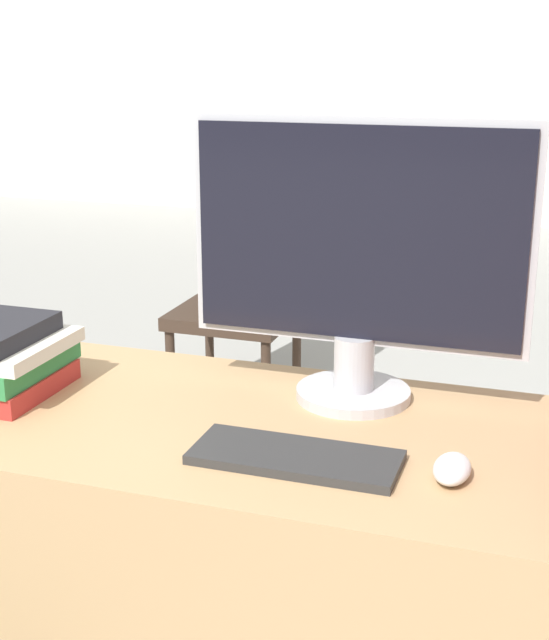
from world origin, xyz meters
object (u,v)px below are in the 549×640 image
(keyboard, at_px, (295,457))
(mouse, at_px, (452,469))
(book_stack, at_px, (7,359))
(monitor, at_px, (357,256))
(far_chair, at_px, (242,290))

(keyboard, xyz_separation_m, mouse, (0.25, 0.02, 0.01))
(keyboard, height_order, book_stack, book_stack)
(mouse, xyz_separation_m, book_stack, (-0.88, 0.09, 0.06))
(monitor, bearing_deg, keyboard, -94.44)
(monitor, height_order, book_stack, monitor)
(monitor, height_order, mouse, monitor)
(keyboard, xyz_separation_m, far_chair, (-0.79, 1.86, -0.25))
(mouse, relative_size, book_stack, 0.38)
(keyboard, relative_size, far_chair, 0.39)
(mouse, bearing_deg, keyboard, -175.27)
(keyboard, distance_m, book_stack, 0.64)
(monitor, distance_m, book_stack, 0.71)
(mouse, height_order, book_stack, book_stack)
(monitor, relative_size, keyboard, 1.87)
(book_stack, height_order, far_chair, far_chair)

